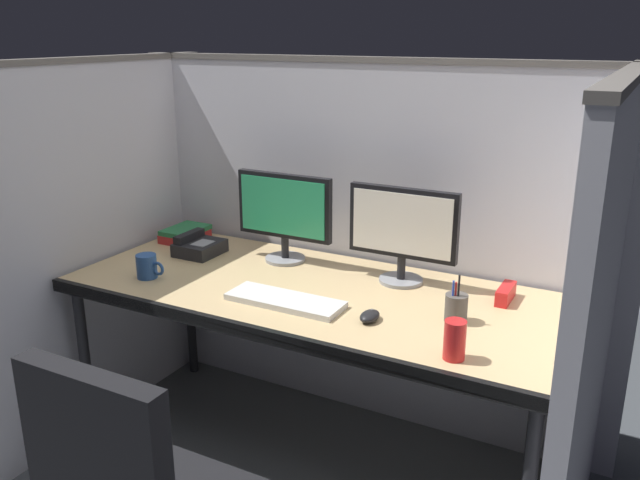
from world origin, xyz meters
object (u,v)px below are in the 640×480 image
Objects in this scene: computer_mouse at (370,316)px; coffee_mug at (147,266)px; monitor_left at (284,211)px; book_stack at (185,234)px; desk_phone at (199,247)px; keyboard_main at (285,301)px; monitor_right at (403,229)px; red_stapler at (506,294)px; pen_cup at (456,308)px; soda_can at (455,340)px; desk at (312,302)px.

computer_mouse is 0.94m from coffee_mug.
book_stack is at bearing 177.02° from monitor_left.
desk_phone is 1.51× the size of coffee_mug.
keyboard_main is 0.33m from computer_mouse.
desk_phone is 0.90× the size of book_stack.
monitor_right is 1.00× the size of keyboard_main.
monitor_left is 0.95m from red_stapler.
desk_phone is at bearing 90.69° from coffee_mug.
keyboard_main is (-0.29, -0.39, -0.20)m from monitor_right.
pen_cup reaches higher than coffee_mug.
coffee_mug is (-1.27, 0.09, -0.01)m from soda_can.
computer_mouse reaches higher than desk.
keyboard_main is (-0.02, -0.16, 0.06)m from desk.
desk is at bearing -138.34° from monitor_right.
keyboard_main is 0.68m from desk_phone.
computer_mouse is 0.64× the size of red_stapler.
soda_can is 1.27m from coffee_mug.
monitor_left is 1.05m from soda_can.
book_stack is at bearing 144.00° from desk_phone.
book_stack is 1.25× the size of pen_cup.
pen_cup reaches higher than keyboard_main.
desk is 0.87m from book_stack.
coffee_mug is (-0.37, -0.43, -0.17)m from monitor_left.
monitor_left reaches higher than soda_can.
desk_phone is at bearing 154.31° from keyboard_main.
monitor_left is 0.72m from computer_mouse.
red_stapler is 0.28m from pen_cup.
book_stack is (-0.80, 0.43, 0.02)m from keyboard_main.
pen_cup is (1.38, -0.29, 0.02)m from book_stack.
book_stack is at bearing 161.86° from desk.
desk is 0.35m from computer_mouse.
pen_cup is 1.21m from coffee_mug.
desk_phone is 0.22m from book_stack.
pen_cup is at bearing 13.50° from keyboard_main.
monitor_left is 0.43m from desk_phone.
monitor_left is 2.03× the size of book_stack.
soda_can reaches higher than desk_phone.
pen_cup is (1.20, -0.16, 0.02)m from desk_phone.
computer_mouse is 0.53m from red_stapler.
desk is 19.79× the size of computer_mouse.
monitor_left is 0.59m from book_stack.
computer_mouse is at bearing 2.36° from coffee_mug.
desk is 0.57m from pen_cup.
red_stapler is at bearing 66.87° from pen_cup.
monitor_right is at bearing 25.31° from coffee_mug.
desk_phone is at bearing 172.58° from pen_cup.
monitor_right is at bearing 6.15° from desk_phone.
keyboard_main is at bearing 169.47° from soda_can.
computer_mouse is (0.57, -0.39, -0.20)m from monitor_left.
desk is at bearing -160.61° from red_stapler.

